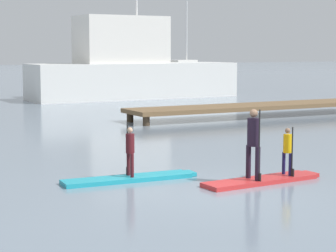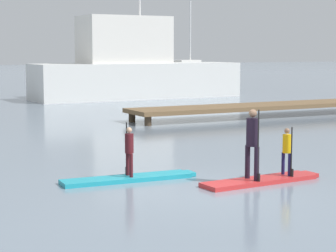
% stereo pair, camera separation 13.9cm
% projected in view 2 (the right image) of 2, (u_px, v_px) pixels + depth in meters
% --- Properties ---
extents(ground_plane, '(240.00, 240.00, 0.00)m').
position_uv_depth(ground_plane, '(211.00, 193.00, 13.34)').
color(ground_plane, gray).
extents(paddleboard_near, '(3.22, 0.78, 0.10)m').
position_uv_depth(paddleboard_near, '(129.00, 178.00, 14.64)').
color(paddleboard_near, '#1E9EB2').
rests_on(paddleboard_near, ground).
extents(paddler_child_solo, '(0.21, 0.40, 1.23)m').
position_uv_depth(paddler_child_solo, '(129.00, 149.00, 14.57)').
color(paddler_child_solo, '#4C1419').
rests_on(paddler_child_solo, paddleboard_near).
extents(paddleboard_far, '(3.05, 0.80, 0.10)m').
position_uv_depth(paddleboard_far, '(262.00, 180.00, 14.42)').
color(paddleboard_far, red).
rests_on(paddleboard_far, ground).
extents(paddler_adult, '(0.29, 0.50, 1.59)m').
position_uv_depth(paddler_adult, '(253.00, 139.00, 14.15)').
color(paddler_adult, black).
rests_on(paddler_adult, paddleboard_far).
extents(paddler_child_front, '(0.20, 0.39, 1.14)m').
position_uv_depth(paddler_child_front, '(287.00, 149.00, 14.68)').
color(paddler_child_front, '#19194C').
rests_on(paddler_child_front, paddleboard_far).
extents(fishing_boat_white_large, '(13.20, 3.73, 10.38)m').
position_uv_depth(fishing_boat_white_large, '(133.00, 68.00, 39.57)').
color(fishing_boat_white_large, silver).
rests_on(fishing_boat_white_large, ground).
extents(fishing_boat_green_midground, '(7.52, 3.72, 7.09)m').
position_uv_depth(fishing_boat_green_midground, '(190.00, 76.00, 54.14)').
color(fishing_boat_green_midground, '#9E9384').
rests_on(fishing_boat_green_midground, ground).
extents(floating_dock, '(12.17, 2.16, 0.56)m').
position_uv_depth(floating_dock, '(257.00, 107.00, 28.57)').
color(floating_dock, brown).
rests_on(floating_dock, ground).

